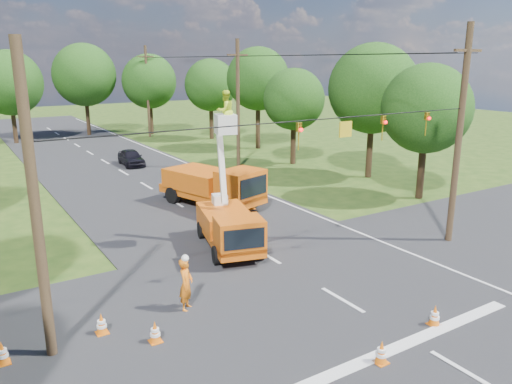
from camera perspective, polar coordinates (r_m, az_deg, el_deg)
ground at (r=35.11m, az=-12.41°, el=0.64°), size 140.00×140.00×0.00m
road_main at (r=35.11m, az=-12.41°, el=0.64°), size 12.00×100.00×0.06m
road_cross at (r=19.97m, az=5.97°, el=-10.07°), size 56.00×10.00×0.07m
stop_bar at (r=16.69m, az=17.47°, el=-16.05°), size 9.00×0.45×0.02m
edge_line at (r=37.29m, az=-4.31°, el=1.77°), size 0.12×90.00×0.02m
bucket_truck at (r=22.51m, az=-3.10°, el=-2.82°), size 3.31×5.70×7.15m
second_truck at (r=29.28m, az=-4.79°, el=0.77°), size 4.28×7.10×2.50m
ground_worker at (r=17.54m, az=-8.00°, el=-10.42°), size 0.79×0.81×1.88m
distant_car at (r=42.34m, az=-14.09°, el=3.85°), size 1.83×4.00×1.33m
traffic_cone_0 at (r=15.26m, az=14.14°, el=-17.36°), size 0.38×0.38×0.71m
traffic_cone_1 at (r=17.64m, az=19.75°, el=-13.15°), size 0.38×0.38×0.71m
traffic_cone_2 at (r=25.29m, az=-1.43°, el=-3.69°), size 0.38×0.38×0.71m
traffic_cone_3 at (r=28.86m, az=-0.50°, el=-1.33°), size 0.38×0.38×0.71m
traffic_cone_4 at (r=16.07m, az=-11.46°, el=-15.43°), size 0.38×0.38×0.71m
traffic_cone_5 at (r=16.91m, az=-17.24°, el=-14.20°), size 0.38×0.38×0.71m
traffic_cone_6 at (r=16.46m, az=-27.02°, el=-16.09°), size 0.38×0.38×0.71m
traffic_cone_7 at (r=32.70m, az=-4.66°, el=0.55°), size 0.38×0.38×0.71m
pole_right_near at (r=24.58m, az=22.21°, el=6.07°), size 1.80×0.30×10.00m
pole_right_mid at (r=39.63m, az=-2.08°, el=10.05°), size 1.80×0.30×10.00m
pole_right_far at (r=57.77m, az=-12.29°, el=11.21°), size 1.80×0.30×10.00m
pole_left at (r=14.79m, az=-23.92°, el=-1.67°), size 0.30×0.30×9.00m
signal_span at (r=19.75m, az=11.57°, el=7.25°), size 18.00×0.29×1.07m
tree_right_a at (r=32.10m, az=18.90°, el=8.99°), size 5.40×5.40×8.28m
tree_right_b at (r=37.17m, az=13.25°, el=11.41°), size 6.40×6.40×9.65m
tree_right_c at (r=41.36m, az=4.37°, el=10.50°), size 5.00×5.00×7.83m
tree_right_d at (r=48.78m, az=0.23°, el=12.79°), size 6.00×6.00×9.70m
tree_right_e at (r=55.27m, az=-5.22°, el=12.07°), size 5.60×5.60×8.63m
tree_far_a at (r=57.55m, az=-26.38°, el=11.11°), size 6.60×6.60×9.50m
tree_far_b at (r=60.89m, az=-19.03°, el=12.53°), size 7.00×7.00×10.32m
tree_far_c at (r=59.94m, az=-12.11°, el=12.25°), size 6.20×6.20×9.18m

